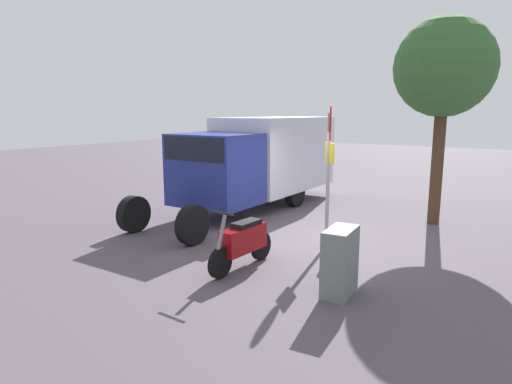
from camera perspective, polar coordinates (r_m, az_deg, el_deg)
The scene contains 7 objects.
ground_plane at distance 10.68m, azimuth 6.48°, elevation -5.63°, with size 60.00×60.00×0.00m, color #524852.
box_truck_near at distance 13.63m, azimuth 0.42°, elevation 4.55°, with size 7.82×2.24×2.74m.
motorcycle at distance 8.38m, azimuth -1.70°, elevation -6.36°, with size 1.81×0.55×1.20m.
stop_sign at distance 9.52m, azimuth 9.42°, elevation 4.94°, with size 0.71×0.33×3.08m.
street_tree at distance 12.37m, azimuth 23.08°, elevation 14.38°, with size 2.47×2.47×5.25m.
utility_cabinet at distance 7.33m, azimuth 10.76°, elevation -8.80°, with size 0.80×0.41×1.10m, color slate.
bike_rack_hoop at distance 8.77m, azimuth 9.48°, elevation -9.31°, with size 0.85×0.85×0.05m, color #B7B7BC.
Camera 1 is at (9.23, 4.50, 2.93)m, focal length 31.06 mm.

